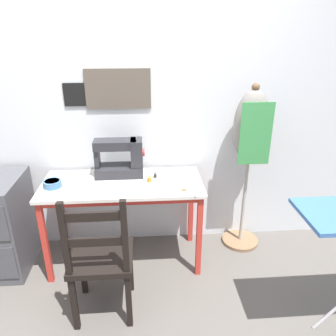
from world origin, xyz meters
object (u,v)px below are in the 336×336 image
object	(u,v)px
scissors	(187,192)
thread_spool_near_machine	(149,179)
wooden_chair	(101,259)
sewing_machine	(122,159)
fabric_bowl	(52,184)
thread_spool_mid_table	(155,175)
dress_form	(251,138)

from	to	relation	value
scissors	thread_spool_near_machine	size ratio (longest dim) A/B	2.80
wooden_chair	sewing_machine	bearing A→B (deg)	80.29
sewing_machine	scissors	size ratio (longest dim) A/B	3.12
fabric_bowl	thread_spool_mid_table	distance (m)	0.77
sewing_machine	wooden_chair	size ratio (longest dim) A/B	0.42
sewing_machine	dress_form	size ratio (longest dim) A/B	0.27
thread_spool_near_machine	dress_form	bearing A→B (deg)	11.63
thread_spool_near_machine	wooden_chair	distance (m)	0.70
thread_spool_near_machine	wooden_chair	size ratio (longest dim) A/B	0.05
sewing_machine	scissors	world-z (taller)	sewing_machine
fabric_bowl	thread_spool_near_machine	xyz separation A→B (m)	(0.71, 0.03, -0.01)
sewing_machine	thread_spool_near_machine	bearing A→B (deg)	-34.76
sewing_machine	thread_spool_near_machine	world-z (taller)	sewing_machine
thread_spool_near_machine	dress_form	size ratio (longest dim) A/B	0.03
scissors	wooden_chair	xyz separation A→B (m)	(-0.59, -0.36, -0.28)
thread_spool_mid_table	dress_form	xyz separation A→B (m)	(0.77, 0.09, 0.26)
thread_spool_near_machine	thread_spool_mid_table	size ratio (longest dim) A/B	1.09
thread_spool_mid_table	dress_form	size ratio (longest dim) A/B	0.03
fabric_bowl	thread_spool_mid_table	xyz separation A→B (m)	(0.76, 0.11, -0.01)
sewing_machine	scissors	distance (m)	0.59
fabric_bowl	thread_spool_near_machine	size ratio (longest dim) A/B	3.00
fabric_bowl	scissors	size ratio (longest dim) A/B	1.07
sewing_machine	thread_spool_near_machine	distance (m)	0.28
sewing_machine	thread_spool_mid_table	xyz separation A→B (m)	(0.26, -0.07, -0.12)
fabric_bowl	thread_spool_mid_table	world-z (taller)	fabric_bowl
scissors	dress_form	bearing A→B (deg)	32.66
sewing_machine	thread_spool_mid_table	world-z (taller)	sewing_machine
thread_spool_mid_table	fabric_bowl	bearing A→B (deg)	-172.05
thread_spool_mid_table	sewing_machine	bearing A→B (deg)	164.77
fabric_bowl	thread_spool_mid_table	size ratio (longest dim) A/B	3.28
scissors	fabric_bowl	bearing A→B (deg)	171.25
fabric_bowl	wooden_chair	bearing A→B (deg)	-52.67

